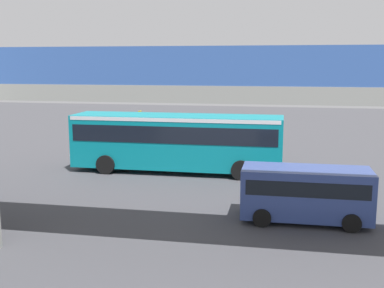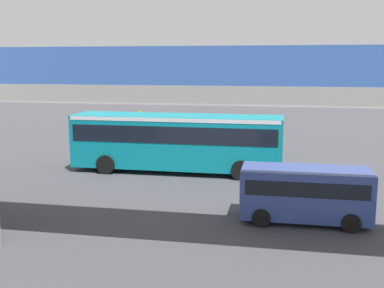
% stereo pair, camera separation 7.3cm
% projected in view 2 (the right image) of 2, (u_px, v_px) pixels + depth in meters
% --- Properties ---
extents(ground, '(80.00, 80.00, 0.00)m').
position_uv_depth(ground, '(162.00, 169.00, 26.98)').
color(ground, '#424247').
extents(city_bus, '(11.54, 2.85, 3.15)m').
position_uv_depth(city_bus, '(177.00, 138.00, 26.03)').
color(city_bus, '#0C8493').
rests_on(city_bus, ground).
extents(parked_van, '(4.80, 2.17, 2.05)m').
position_uv_depth(parked_van, '(305.00, 191.00, 17.93)').
color(parked_van, '#33478C').
rests_on(parked_van, ground).
extents(traffic_sign, '(0.08, 0.60, 2.80)m').
position_uv_depth(traffic_sign, '(140.00, 124.00, 31.86)').
color(traffic_sign, slate).
rests_on(traffic_sign, ground).
extents(lane_dash_leftmost, '(2.00, 0.20, 0.01)m').
position_uv_depth(lane_dash_leftmost, '(270.00, 163.00, 28.61)').
color(lane_dash_leftmost, silver).
rests_on(lane_dash_leftmost, ground).
extents(lane_dash_left, '(2.00, 0.20, 0.01)m').
position_uv_depth(lane_dash_left, '(205.00, 160.00, 29.36)').
color(lane_dash_left, silver).
rests_on(lane_dash_left, ground).
extents(lane_dash_centre, '(2.00, 0.20, 0.01)m').
position_uv_depth(lane_dash_centre, '(143.00, 158.00, 30.11)').
color(lane_dash_centre, silver).
rests_on(lane_dash_centre, ground).
extents(lane_dash_right, '(2.00, 0.20, 0.01)m').
position_uv_depth(lane_dash_right, '(84.00, 155.00, 30.86)').
color(lane_dash_right, silver).
rests_on(lane_dash_right, ground).
extents(pedestrian_overpass, '(30.09, 2.60, 6.45)m').
position_uv_depth(pedestrian_overpass, '(76.00, 100.00, 15.42)').
color(pedestrian_overpass, gray).
rests_on(pedestrian_overpass, ground).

